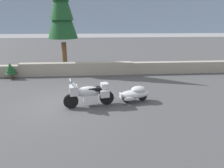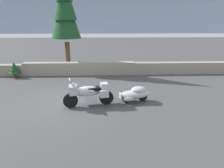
% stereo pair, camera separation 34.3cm
% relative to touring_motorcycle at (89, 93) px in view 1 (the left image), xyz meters
% --- Properties ---
extents(ground_plane, '(80.00, 80.00, 0.00)m').
position_rel_touring_motorcycle_xyz_m(ground_plane, '(-1.07, 0.41, -0.62)').
color(ground_plane, '#424244').
extents(stone_guard_wall, '(24.00, 0.60, 0.91)m').
position_rel_touring_motorcycle_xyz_m(stone_guard_wall, '(-0.94, 5.69, -0.20)').
color(stone_guard_wall, gray).
rests_on(stone_guard_wall, ground).
extents(distant_ridgeline, '(240.00, 80.00, 16.00)m').
position_rel_touring_motorcycle_xyz_m(distant_ridgeline, '(-1.07, 95.67, 7.38)').
color(distant_ridgeline, '#7F93AD').
rests_on(distant_ridgeline, ground).
extents(touring_motorcycle, '(2.30, 1.00, 1.33)m').
position_rel_touring_motorcycle_xyz_m(touring_motorcycle, '(0.00, 0.00, 0.00)').
color(touring_motorcycle, black).
rests_on(touring_motorcycle, ground).
extents(car_shaped_trailer, '(2.23, 0.98, 0.76)m').
position_rel_touring_motorcycle_xyz_m(car_shaped_trailer, '(2.20, 0.41, -0.21)').
color(car_shaped_trailer, black).
rests_on(car_shaped_trailer, ground).
extents(pine_tree_tall, '(2.16, 2.16, 7.74)m').
position_rel_touring_motorcycle_xyz_m(pine_tree_tall, '(-2.05, 6.78, 4.22)').
color(pine_tree_tall, brown).
rests_on(pine_tree_tall, ground).
extents(pine_sapling_near, '(0.78, 0.78, 1.06)m').
position_rel_touring_motorcycle_xyz_m(pine_sapling_near, '(-5.45, 5.06, 0.04)').
color(pine_sapling_near, brown).
rests_on(pine_sapling_near, ground).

